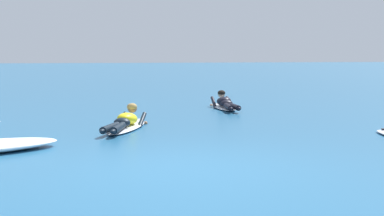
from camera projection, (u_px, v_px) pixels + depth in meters
The scene contains 3 objects.
ground_plane at pixel (132, 103), 17.62m from camera, with size 120.00×120.00×0.00m, color #235B84.
surfer_near at pixel (126, 123), 11.69m from camera, with size 1.25×2.60×0.53m.
surfer_far at pixel (225, 104), 15.78m from camera, with size 0.56×2.45×0.55m.
Camera 1 is at (-1.19, -7.61, 1.61)m, focal length 53.05 mm.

